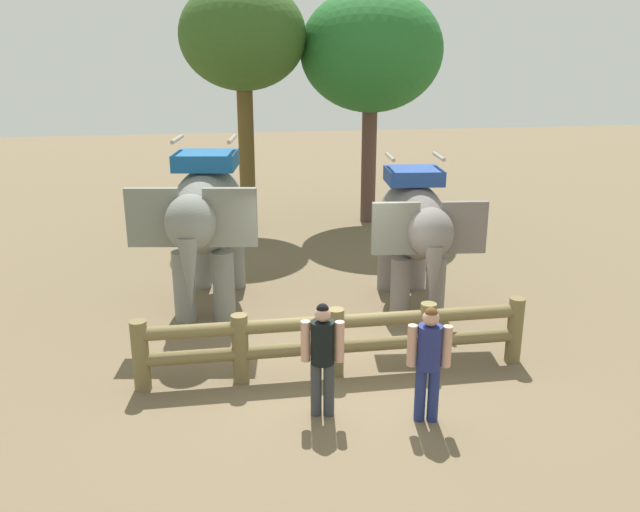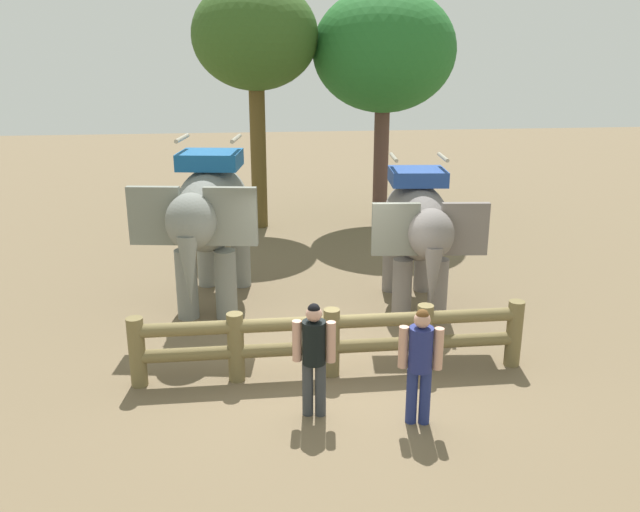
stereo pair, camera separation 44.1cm
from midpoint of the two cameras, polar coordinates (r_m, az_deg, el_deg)
name	(u,v)px [view 1 (the left image)]	position (r m, az deg, el deg)	size (l,w,h in m)	color
ground_plane	(335,373)	(10.03, 0.04, -10.14)	(60.00, 60.00, 0.00)	brown
log_fence	(336,338)	(9.73, 0.08, -7.11)	(5.85, 0.24, 1.05)	brown
elephant_near_left	(206,216)	(12.12, -10.88, 3.47)	(2.14, 3.74, 3.16)	slate
elephant_center	(414,225)	(12.02, 7.12, 2.67)	(1.89, 3.34, 2.85)	slate
tourist_woman_in_black	(323,352)	(8.58, -1.27, -8.33)	(0.55, 0.36, 1.59)	#32363B
tourist_man_in_blue	(429,356)	(8.53, 7.96, -8.65)	(0.55, 0.37, 1.59)	navy
tree_far_left	(243,38)	(17.49, -7.48, 18.23)	(3.20, 3.20, 6.34)	brown
tree_back_center	(371,52)	(18.06, 3.74, 17.27)	(3.75, 3.75, 6.21)	brown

